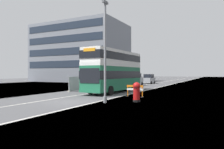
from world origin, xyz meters
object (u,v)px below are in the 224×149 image
Objects in this scene: car_oncoming_near at (135,80)px; car_receding_mid at (149,79)px; double_decker_bus at (114,70)px; red_pillar_postbox at (137,91)px; roadworks_barrier at (135,89)px; lamppost_foreground at (105,55)px.

car_oncoming_near reaches higher than car_receding_mid.
double_decker_bus is 9.08m from red_pillar_postbox.
roadworks_barrier is at bearing -41.66° from double_decker_bus.
car_oncoming_near reaches higher than red_pillar_postbox.
double_decker_bus reaches higher than car_oncoming_near.
lamppost_foreground is at bearing -96.95° from roadworks_barrier.
car_receding_mid reaches higher than roadworks_barrier.
red_pillar_postbox is (2.03, 1.63, -2.90)m from lamppost_foreground.
double_decker_bus is at bearing 111.99° from lamppost_foreground.
car_receding_mid is at bearing 105.33° from red_pillar_postbox.
lamppost_foreground is (3.48, -8.62, 1.09)m from double_decker_bus.
roadworks_barrier is 0.41× the size of car_receding_mid.
lamppost_foreground is 4.52× the size of roadworks_barrier.
red_pillar_postbox is 0.39× the size of car_oncoming_near.
car_oncoming_near is (-6.33, 23.28, -2.70)m from lamppost_foreground.
double_decker_bus is 2.46× the size of car_receding_mid.
red_pillar_postbox is 30.86m from car_receding_mid.
roadworks_barrier is 0.43× the size of car_oncoming_near.
lamppost_foreground reaches higher than car_receding_mid.
lamppost_foreground is at bearing -141.25° from red_pillar_postbox.
red_pillar_postbox is 0.91× the size of roadworks_barrier.
roadworks_barrier is at bearing -69.25° from car_oncoming_near.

